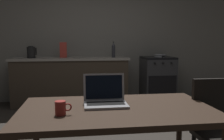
{
  "coord_description": "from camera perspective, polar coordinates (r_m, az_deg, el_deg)",
  "views": [
    {
      "loc": [
        -0.37,
        -2.6,
        1.2
      ],
      "look_at": [
        0.12,
        0.98,
        0.77
      ],
      "focal_mm": 39.7,
      "sensor_mm": 36.0,
      "label": 1
    }
  ],
  "objects": [
    {
      "name": "chair",
      "position": [
        2.22,
        23.57,
        -11.88
      ],
      "size": [
        0.4,
        0.4,
        0.89
      ],
      "rotation": [
        0.0,
        0.0,
        -0.19
      ],
      "color": "black",
      "rests_on": "ground_plane"
    },
    {
      "name": "coffee_mug",
      "position": [
        1.66,
        -11.71,
        -8.56
      ],
      "size": [
        0.11,
        0.07,
        0.09
      ],
      "color": "#9E2D28",
      "rests_on": "dining_table"
    },
    {
      "name": "kitchen_counter",
      "position": [
        4.78,
        -9.43,
        -2.44
      ],
      "size": [
        2.16,
        0.64,
        0.89
      ],
      "color": "#382D23",
      "rests_on": "ground_plane"
    },
    {
      "name": "frying_pan",
      "position": [
        4.96,
        11.09,
        3.27
      ],
      "size": [
        0.25,
        0.42,
        0.05
      ],
      "color": "gray",
      "rests_on": "stove_oven"
    },
    {
      "name": "dining_table",
      "position": [
        1.83,
        1.11,
        -10.65
      ],
      "size": [
        1.39,
        0.83,
        0.72
      ],
      "color": "#332319",
      "rests_on": "ground_plane"
    },
    {
      "name": "bottle",
      "position": [
        4.72,
        0.33,
        4.65
      ],
      "size": [
        0.07,
        0.07,
        0.3
      ],
      "color": "#2D2D33",
      "rests_on": "kitchen_counter"
    },
    {
      "name": "cereal_box",
      "position": [
        4.75,
        -11.16,
        4.55
      ],
      "size": [
        0.13,
        0.05,
        0.29
      ],
      "color": "#B2382D",
      "rests_on": "kitchen_counter"
    },
    {
      "name": "stove_oven",
      "position": [
        5.02,
        10.44,
        -2.04
      ],
      "size": [
        0.6,
        0.62,
        0.89
      ],
      "color": "#2D2D30",
      "rests_on": "ground_plane"
    },
    {
      "name": "back_wall",
      "position": [
        5.11,
        -0.29,
        8.4
      ],
      "size": [
        6.4,
        0.1,
        2.7
      ],
      "primitive_type": "cube",
      "color": "slate",
      "rests_on": "ground_plane"
    },
    {
      "name": "laptop",
      "position": [
        1.88,
        -1.59,
        -6.64
      ],
      "size": [
        0.32,
        0.25,
        0.23
      ],
      "rotation": [
        0.0,
        0.0,
        0.1
      ],
      "color": "#99999E",
      "rests_on": "dining_table"
    },
    {
      "name": "electric_kettle",
      "position": [
        4.8,
        -18.13,
        3.9
      ],
      "size": [
        0.18,
        0.16,
        0.22
      ],
      "color": "black",
      "rests_on": "kitchen_counter"
    }
  ]
}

